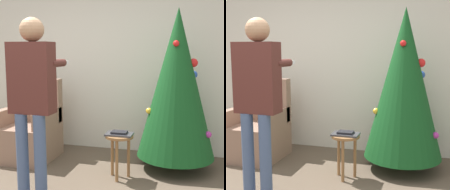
# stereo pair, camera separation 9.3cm
# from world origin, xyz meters

# --- Properties ---
(wall_back) EXTENTS (8.00, 0.06, 2.70)m
(wall_back) POSITION_xyz_m (0.00, 2.23, 1.35)
(wall_back) COLOR silver
(wall_back) RESTS_ON ground_plane
(christmas_tree) EXTENTS (0.97, 0.97, 2.02)m
(christmas_tree) POSITION_xyz_m (1.13, 1.62, 1.09)
(christmas_tree) COLOR brown
(christmas_tree) RESTS_ON ground_plane
(armchair) EXTENTS (0.75, 0.74, 1.10)m
(armchair) POSITION_xyz_m (-0.88, 1.51, 0.37)
(armchair) COLOR #93705B
(armchair) RESTS_ON ground_plane
(person_standing) EXTENTS (0.45, 0.57, 1.82)m
(person_standing) POSITION_xyz_m (-0.20, 0.43, 1.10)
(person_standing) COLOR #475B84
(person_standing) RESTS_ON ground_plane
(side_stool) EXTENTS (0.33, 0.33, 0.52)m
(side_stool) POSITION_xyz_m (0.52, 1.13, 0.41)
(side_stool) COLOR olive
(side_stool) RESTS_ON ground_plane
(laptop) EXTENTS (0.31, 0.21, 0.02)m
(laptop) POSITION_xyz_m (0.52, 1.13, 0.53)
(laptop) COLOR #38383D
(laptop) RESTS_ON side_stool
(book) EXTENTS (0.18, 0.13, 0.02)m
(book) POSITION_xyz_m (0.52, 1.13, 0.55)
(book) COLOR black
(book) RESTS_ON laptop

